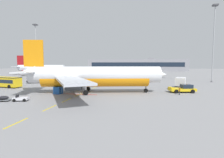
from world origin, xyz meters
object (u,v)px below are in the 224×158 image
Objects in this scene: catering_truck at (37,78)px; ground_crew_worker at (180,90)px; airliner_mid_left at (40,68)px; pushback_tug at (183,89)px; apron_light_mast_far at (214,35)px; airliner_foreground at (93,76)px; fuel_service_truck at (181,83)px; apron_shuttle_bus at (3,81)px; uld_cargo_container at (58,90)px; apron_light_mast_near at (36,45)px.

catering_truck is 47.79m from ground_crew_worker.
pushback_tug is at bearing -37.16° from airliner_mid_left.
pushback_tug is at bearing -119.30° from apron_light_mast_far.
pushback_tug is 4.10m from ground_crew_worker.
airliner_foreground reaches higher than airliner_mid_left.
ground_crew_worker is (-1.91, -9.90, -0.67)m from fuel_service_truck.
fuel_service_truck is at bearing -125.07° from apron_light_mast_far.
apron_light_mast_far reaches higher than pushback_tug.
catering_truck is at bearing -58.36° from airliner_mid_left.
uld_cargo_container is (21.44, -7.69, -0.95)m from apron_shuttle_bus.
apron_shuttle_bus is 35.80m from apron_light_mast_near.
airliner_mid_left is 4.57× the size of catering_truck.
apron_light_mast_far reaches higher than ground_crew_worker.
airliner_mid_left is at bearing 113.26° from apron_shuttle_bus.
pushback_tug is 3.78× the size of ground_crew_worker.
airliner_foreground is 1.02× the size of airliner_mid_left.
airliner_mid_left is 19.35× the size of uld_cargo_container.
pushback_tug is at bearing 70.01° from ground_crew_worker.
ground_crew_worker is at bearing -109.99° from pushback_tug.
apron_shuttle_bus is 50.61m from fuel_service_truck.
pushback_tug is (20.83, 4.99, -3.05)m from airliner_foreground.
apron_shuttle_bus is at bearing 160.27° from uld_cargo_container.
apron_light_mast_far is at bearing 13.50° from catering_truck.
airliner_foreground is 54.66m from apron_light_mast_near.
apron_light_mast_far is (74.71, -4.99, 1.50)m from apron_light_mast_near.
apron_light_mast_far is (14.89, 26.53, 16.15)m from pushback_tug.
fuel_service_truck reaches higher than uld_cargo_container.
uld_cargo_container is at bearing -154.62° from fuel_service_truck.
airliner_foreground is 49.41m from apron_light_mast_far.
airliner_foreground is at bearing -49.01° from airliner_mid_left.
airliner_foreground is 20.12× the size of ground_crew_worker.
airliner_foreground is 5.32× the size of pushback_tug.
fuel_service_truck is (21.34, 11.04, -2.30)m from airliner_foreground.
ground_crew_worker reaches higher than uld_cargo_container.
fuel_service_truck is (47.07, -5.72, 0.00)m from catering_truck.
catering_truck is at bearing -166.50° from apron_light_mast_far.
catering_truck is at bearing 146.91° from airliner_foreground.
ground_crew_worker is 69.83m from apron_light_mast_near.
fuel_service_truck is 66.95m from apron_light_mast_near.
apron_light_mast_far reaches higher than airliner_foreground.
catering_truck is 0.27× the size of apron_light_mast_far.
apron_light_mast_near reaches higher than airliner_foreground.
ground_crew_worker is at bearing -31.20° from apron_light_mast_near.
fuel_service_truck is 31.91m from uld_cargo_container.
apron_light_mast_far reaches higher than apron_light_mast_near.
apron_light_mast_far is (16.29, 30.39, 16.07)m from ground_crew_worker.
apron_light_mast_near is at bearing 136.87° from airliner_foreground.
airliner_foreground is at bearing -138.57° from apron_light_mast_far.
apron_shuttle_bus is 1.67× the size of catering_truck.
fuel_service_truck is 29.38m from apron_light_mast_far.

